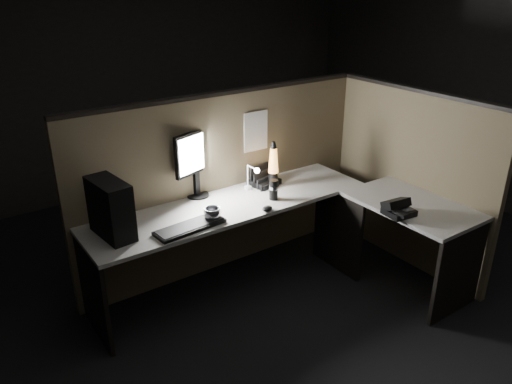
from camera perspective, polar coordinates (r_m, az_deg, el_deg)
floor at (r=3.90m, az=4.19°, el=-13.67°), size 6.00×6.00×0.00m
room_shell at (r=3.19m, az=5.05°, el=10.16°), size 6.00×6.00×6.00m
partition_back at (r=4.19m, az=-3.50°, el=0.96°), size 2.66×0.06×1.50m
partition_right at (r=4.45m, az=17.12°, el=1.32°), size 0.06×1.66×1.50m
desk at (r=3.85m, az=4.17°, el=-3.96°), size 2.60×1.60×0.73m
pc_tower at (r=3.45m, az=-16.29°, el=-1.85°), size 0.21×0.40×0.40m
monitor at (r=3.92m, az=-6.96°, el=3.93°), size 0.40×0.19×0.53m
keyboard at (r=3.52m, az=-7.55°, el=-3.98°), size 0.53×0.22×0.03m
mouse at (r=3.74m, az=1.29°, el=-1.90°), size 0.11×0.10×0.04m
clip_lamp at (r=4.02m, az=-0.43°, el=1.78°), size 0.04×0.18×0.23m
organizer at (r=4.20m, az=0.86°, el=1.38°), size 0.26×0.24×0.17m
lava_lamp at (r=4.13m, az=1.98°, el=2.78°), size 0.10×0.10×0.39m
travel_mug at (r=3.91m, az=2.03°, el=0.27°), size 0.07×0.07×0.16m
steel_mug at (r=3.59m, az=-5.01°, el=-2.57°), size 0.14×0.14×0.10m
figurine at (r=4.27m, az=2.19°, el=1.93°), size 0.06×0.06×0.06m
pinned_paper at (r=4.17m, az=-0.01°, el=6.95°), size 0.23×0.00×0.33m
desk_phone at (r=3.82m, az=15.89°, el=-1.82°), size 0.22×0.23×0.12m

